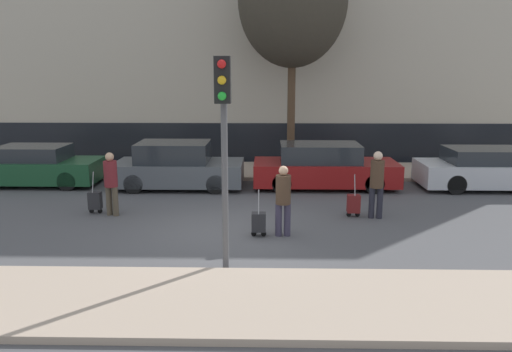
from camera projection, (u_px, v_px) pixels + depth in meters
name	position (u px, v px, depth m)	size (l,w,h in m)	color
ground_plane	(226.00, 231.00, 11.67)	(80.00, 80.00, 0.00)	#4C4C4F
sidewalk_near	(207.00, 301.00, 7.99)	(28.00, 2.50, 0.12)	tan
sidewalk_far	(241.00, 171.00, 18.51)	(28.00, 3.00, 0.12)	tan
building_facade	(245.00, 18.00, 20.88)	(28.00, 2.94, 11.73)	#B7AD99
parked_car_0	(38.00, 166.00, 16.33)	(3.91, 1.73, 1.30)	#194728
parked_car_1	(178.00, 167.00, 15.96)	(4.07, 1.88, 1.47)	#4C5156
parked_car_2	(324.00, 167.00, 16.00)	(4.56, 1.87, 1.42)	maroon
parked_car_3	(492.00, 169.00, 15.82)	(4.66, 1.79, 1.30)	#B7BABF
pedestrian_left	(111.00, 180.00, 12.78)	(0.34, 0.34, 1.65)	#4C4233
trolley_left	(95.00, 200.00, 13.10)	(0.34, 0.29, 1.12)	#262628
pedestrian_center	(283.00, 197.00, 11.18)	(0.35, 0.34, 1.62)	#383347
trolley_center	(259.00, 222.00, 11.26)	(0.34, 0.29, 1.09)	#262628
pedestrian_right	(377.00, 181.00, 12.54)	(0.35, 0.34, 1.72)	#23232D
trolley_right	(354.00, 204.00, 12.77)	(0.34, 0.29, 1.12)	maroon
traffic_light	(224.00, 122.00, 8.79)	(0.28, 0.47, 3.93)	#515154
parked_bicycle	(187.00, 160.00, 18.32)	(1.77, 0.06, 0.96)	black
bare_tree_near_crossing	(293.00, 0.00, 17.27)	(3.82, 3.82, 8.34)	#4C3826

